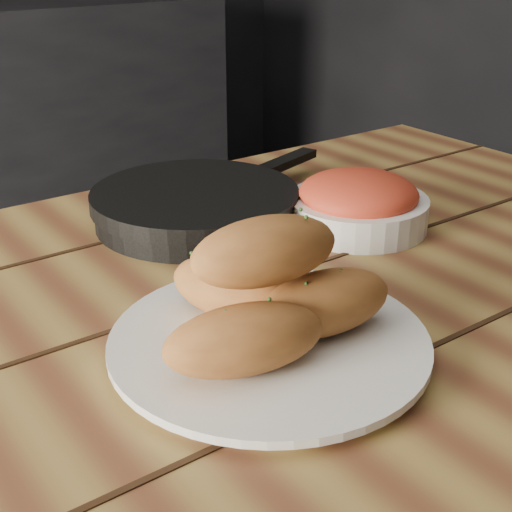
{
  "coord_description": "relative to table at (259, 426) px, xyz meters",
  "views": [
    {
      "loc": [
        0.07,
        -0.6,
        1.1
      ],
      "look_at": [
        0.4,
        -0.14,
        0.84
      ],
      "focal_mm": 50.0,
      "sensor_mm": 36.0,
      "label": 1
    }
  ],
  "objects": [
    {
      "name": "table",
      "position": [
        0.0,
        0.0,
        0.0
      ],
      "size": [
        1.42,
        0.98,
        0.75
      ],
      "color": "olive",
      "rests_on": "ground"
    },
    {
      "name": "bowl",
      "position": [
        0.27,
        0.16,
        0.13
      ],
      "size": [
        0.18,
        0.18,
        0.07
      ],
      "color": "white",
      "rests_on": "table"
    },
    {
      "name": "plate",
      "position": [
        -0.0,
        -0.02,
        0.1
      ],
      "size": [
        0.29,
        0.29,
        0.02
      ],
      "color": "white",
      "rests_on": "table"
    },
    {
      "name": "skillet",
      "position": [
        0.11,
        0.29,
        0.12
      ],
      "size": [
        0.4,
        0.27,
        0.05
      ],
      "color": "black",
      "rests_on": "table"
    },
    {
      "name": "bread_rolls",
      "position": [
        -0.01,
        -0.02,
        0.16
      ],
      "size": [
        0.24,
        0.2,
        0.12
      ],
      "color": "#A9652F",
      "rests_on": "plate"
    }
  ]
}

